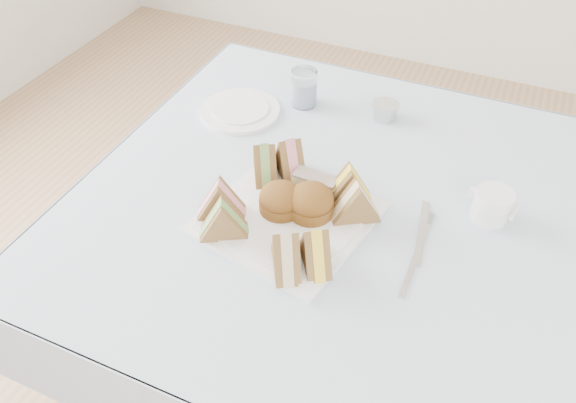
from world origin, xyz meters
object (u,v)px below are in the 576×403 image
at_px(serving_plate, 288,218).
at_px(creamer_jug, 492,205).
at_px(water_glass, 304,88).
at_px(table, 324,307).

distance_m(serving_plate, creamer_jug, 0.40).
bearing_deg(water_glass, creamer_jug, -25.04).
height_order(serving_plate, creamer_jug, creamer_jug).
height_order(table, serving_plate, serving_plate).
xyz_separation_m(table, creamer_jug, (0.31, 0.07, 0.41)).
bearing_deg(creamer_jug, serving_plate, -145.06).
bearing_deg(creamer_jug, table, -157.49).
distance_m(serving_plate, water_glass, 0.42).
bearing_deg(serving_plate, table, 72.23).
distance_m(table, serving_plate, 0.40).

